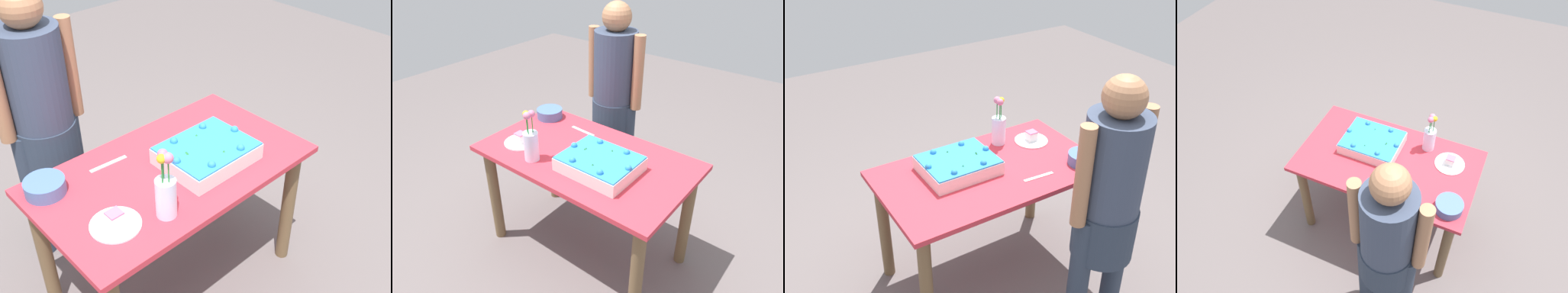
{
  "view_description": "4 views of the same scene",
  "coord_description": "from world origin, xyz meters",
  "views": [
    {
      "loc": [
        1.14,
        1.37,
        2.09
      ],
      "look_at": [
        -0.07,
        0.08,
        0.87
      ],
      "focal_mm": 45.0,
      "sensor_mm": 36.0,
      "label": 1
    },
    {
      "loc": [
        -1.18,
        1.48,
        1.95
      ],
      "look_at": [
        -0.04,
        0.04,
        0.84
      ],
      "focal_mm": 35.0,
      "sensor_mm": 36.0,
      "label": 2
    },
    {
      "loc": [
        -1.27,
        -1.98,
        2.25
      ],
      "look_at": [
        0.0,
        0.09,
        0.85
      ],
      "focal_mm": 45.0,
      "sensor_mm": 36.0,
      "label": 3
    },
    {
      "loc": [
        0.63,
        -1.66,
        2.76
      ],
      "look_at": [
        -0.11,
        -0.01,
        0.84
      ],
      "focal_mm": 35.0,
      "sensor_mm": 36.0,
      "label": 4
    }
  ],
  "objects": [
    {
      "name": "serving_plate_with_slice",
      "position": [
        0.41,
        0.14,
        0.76
      ],
      "size": [
        0.21,
        0.21,
        0.07
      ],
      "color": "white",
      "rests_on": "dining_table"
    },
    {
      "name": "cake_knife",
      "position": [
        0.2,
        -0.21,
        0.75
      ],
      "size": [
        0.19,
        0.03,
        0.0
      ],
      "primitive_type": "cube",
      "rotation": [
        0.0,
        0.0,
        3.08
      ],
      "color": "silver",
      "rests_on": "dining_table"
    },
    {
      "name": "person_standing",
      "position": [
        0.27,
        -0.66,
        0.85
      ],
      "size": [
        0.45,
        0.31,
        1.49
      ],
      "rotation": [
        0.0,
        0.0,
        1.57
      ],
      "color": "#2B3648",
      "rests_on": "ground_plane"
    },
    {
      "name": "ground_plane",
      "position": [
        0.0,
        0.0,
        0.0
      ],
      "size": [
        8.0,
        8.0,
        0.0
      ],
      "primitive_type": "plane",
      "color": "#635A59"
    },
    {
      "name": "sheet_cake",
      "position": [
        -0.15,
        0.07,
        0.79
      ],
      "size": [
        0.41,
        0.33,
        0.11
      ],
      "color": "silver",
      "rests_on": "dining_table"
    },
    {
      "name": "flower_vase",
      "position": [
        0.22,
        0.23,
        0.86
      ],
      "size": [
        0.09,
        0.09,
        0.31
      ],
      "color": "white",
      "rests_on": "dining_table"
    },
    {
      "name": "fruit_bowl",
      "position": [
        0.51,
        -0.23,
        0.78
      ],
      "size": [
        0.18,
        0.18,
        0.06
      ],
      "primitive_type": "cylinder",
      "color": "#4968A0",
      "rests_on": "dining_table"
    },
    {
      "name": "dining_table",
      "position": [
        0.0,
        0.0,
        0.61
      ],
      "size": [
        1.26,
        0.72,
        0.75
      ],
      "color": "#C6303F",
      "rests_on": "ground_plane"
    }
  ]
}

